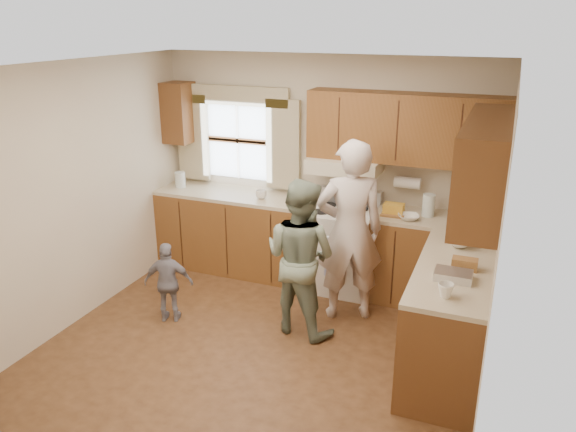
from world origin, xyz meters
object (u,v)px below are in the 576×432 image
at_px(woman_right, 300,257).
at_px(woman_left, 350,231).
at_px(stove, 340,248).
at_px(child, 169,283).

bearing_deg(woman_right, woman_left, -115.91).
relative_size(stove, woman_left, 0.59).
height_order(stove, woman_left, woman_left).
distance_m(stove, woman_right, 1.06).
height_order(woman_left, child, woman_left).
bearing_deg(woman_left, woman_right, 25.59).
distance_m(stove, woman_left, 0.78).
relative_size(woman_right, child, 1.84).
bearing_deg(child, woman_right, 175.37).
distance_m(woman_left, child, 1.83).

